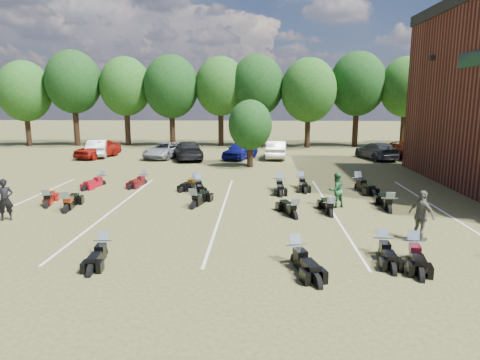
# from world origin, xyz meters

# --- Properties ---
(ground) EXTENTS (160.00, 160.00, 0.00)m
(ground) POSITION_xyz_m (0.00, 0.00, 0.00)
(ground) COLOR brown
(ground) RESTS_ON ground
(car_0) EXTENTS (3.25, 4.97, 1.57)m
(car_0) POSITION_xyz_m (-15.12, 19.77, 0.79)
(car_0) COLOR maroon
(car_0) RESTS_ON ground
(car_1) EXTENTS (2.56, 4.77, 1.49)m
(car_1) POSITION_xyz_m (-15.34, 20.49, 0.75)
(car_1) COLOR #B3B4B8
(car_1) RESTS_ON ground
(car_2) EXTENTS (3.38, 5.19, 1.33)m
(car_2) POSITION_xyz_m (-9.40, 19.81, 0.66)
(car_2) COLOR gray
(car_2) RESTS_ON ground
(car_3) EXTENTS (3.54, 5.63, 1.52)m
(car_3) POSITION_xyz_m (-7.29, 19.06, 0.76)
(car_3) COLOR black
(car_3) RESTS_ON ground
(car_4) EXTENTS (3.25, 4.62, 1.46)m
(car_4) POSITION_xyz_m (-2.92, 19.65, 0.73)
(car_4) COLOR navy
(car_4) RESTS_ON ground
(car_5) EXTENTS (1.93, 4.66, 1.50)m
(car_5) POSITION_xyz_m (0.13, 20.07, 0.75)
(car_5) COLOR silver
(car_5) RESTS_ON ground
(car_6) EXTENTS (3.24, 5.52, 1.44)m
(car_6) POSITION_xyz_m (11.14, 20.31, 0.72)
(car_6) COLOR #571805
(car_6) RESTS_ON ground
(car_7) EXTENTS (3.07, 5.16, 1.40)m
(car_7) POSITION_xyz_m (8.47, 19.97, 0.70)
(car_7) COLOR #39393E
(car_7) RESTS_ON ground
(person_black) EXTENTS (0.76, 0.64, 1.76)m
(person_black) POSITION_xyz_m (-11.92, 0.88, 0.88)
(person_black) COLOR black
(person_black) RESTS_ON ground
(person_green) EXTENTS (0.99, 0.91, 1.65)m
(person_green) POSITION_xyz_m (2.28, 3.66, 0.82)
(person_green) COLOR #246033
(person_green) RESTS_ON ground
(person_grey) EXTENTS (0.92, 1.16, 1.84)m
(person_grey) POSITION_xyz_m (4.51, -0.95, 0.92)
(person_grey) COLOR #5A584D
(person_grey) RESTS_ON ground
(motorcycle_2) EXTENTS (0.80, 2.04, 1.11)m
(motorcycle_2) POSITION_xyz_m (-6.33, -3.08, 0.00)
(motorcycle_2) COLOR black
(motorcycle_2) RESTS_ON ground
(motorcycle_3) EXTENTS (1.30, 2.37, 1.26)m
(motorcycle_3) POSITION_xyz_m (-0.15, -3.40, 0.00)
(motorcycle_3) COLOR black
(motorcycle_3) RESTS_ON ground
(motorcycle_4) EXTENTS (0.81, 2.13, 1.16)m
(motorcycle_4) POSITION_xyz_m (2.74, -2.50, 0.00)
(motorcycle_4) COLOR black
(motorcycle_4) RESTS_ON ground
(motorcycle_5) EXTENTS (1.12, 2.32, 1.24)m
(motorcycle_5) POSITION_xyz_m (3.60, -2.84, 0.00)
(motorcycle_5) COLOR black
(motorcycle_5) RESTS_ON ground
(motorcycle_7) EXTENTS (1.32, 2.31, 1.23)m
(motorcycle_7) POSITION_xyz_m (-11.28, 3.07, 0.00)
(motorcycle_7) COLOR maroon
(motorcycle_7) RESTS_ON ground
(motorcycle_8) EXTENTS (1.13, 2.49, 1.34)m
(motorcycle_8) POSITION_xyz_m (-9.98, 2.25, 0.00)
(motorcycle_8) COLOR black
(motorcycle_8) RESTS_ON ground
(motorcycle_9) EXTENTS (1.30, 2.47, 1.31)m
(motorcycle_9) POSITION_xyz_m (-4.34, 3.22, 0.00)
(motorcycle_9) COLOR black
(motorcycle_9) RESTS_ON ground
(motorcycle_11) EXTENTS (0.80, 2.24, 1.24)m
(motorcycle_11) POSITION_xyz_m (1.80, 2.11, 0.00)
(motorcycle_11) COLOR black
(motorcycle_11) RESTS_ON ground
(motorcycle_12) EXTENTS (1.29, 2.31, 1.23)m
(motorcycle_12) POSITION_xyz_m (0.20, 1.71, 0.00)
(motorcycle_12) COLOR black
(motorcycle_12) RESTS_ON ground
(motorcycle_13) EXTENTS (0.90, 2.41, 1.32)m
(motorcycle_13) POSITION_xyz_m (4.54, 2.89, 0.00)
(motorcycle_13) COLOR black
(motorcycle_13) RESTS_ON ground
(motorcycle_14) EXTENTS (1.15, 2.18, 1.16)m
(motorcycle_14) POSITION_xyz_m (-8.17, 8.65, 0.00)
(motorcycle_14) COLOR #44090C
(motorcycle_14) RESTS_ON ground
(motorcycle_15) EXTENTS (1.24, 2.26, 1.20)m
(motorcycle_15) POSITION_xyz_m (-10.55, 8.22, 0.00)
(motorcycle_15) COLOR maroon
(motorcycle_15) RESTS_ON ground
(motorcycle_16) EXTENTS (1.17, 2.27, 1.21)m
(motorcycle_16) POSITION_xyz_m (-4.72, 7.31, 0.00)
(motorcycle_16) COLOR black
(motorcycle_16) RESTS_ON ground
(motorcycle_17) EXTENTS (1.27, 2.13, 1.13)m
(motorcycle_17) POSITION_xyz_m (-5.05, 7.94, 0.00)
(motorcycle_17) COLOR black
(motorcycle_17) RESTS_ON ground
(motorcycle_18) EXTENTS (0.78, 2.34, 1.30)m
(motorcycle_18) POSITION_xyz_m (-0.21, 7.45, 0.00)
(motorcycle_18) COLOR black
(motorcycle_18) RESTS_ON ground
(motorcycle_19) EXTENTS (0.81, 2.26, 1.24)m
(motorcycle_19) POSITION_xyz_m (1.09, 8.22, 0.00)
(motorcycle_19) COLOR black
(motorcycle_19) RESTS_ON ground
(motorcycle_20) EXTENTS (1.28, 2.58, 1.38)m
(motorcycle_20) POSITION_xyz_m (4.26, 7.76, 0.00)
(motorcycle_20) COLOR black
(motorcycle_20) RESTS_ON ground
(tree_line) EXTENTS (56.00, 6.00, 9.79)m
(tree_line) POSITION_xyz_m (-1.00, 29.00, 6.31)
(tree_line) COLOR black
(tree_line) RESTS_ON ground
(young_tree_midfield) EXTENTS (3.20, 3.20, 4.70)m
(young_tree_midfield) POSITION_xyz_m (-2.00, 15.50, 3.09)
(young_tree_midfield) COLOR black
(young_tree_midfield) RESTS_ON ground
(parking_lines) EXTENTS (20.10, 14.00, 0.01)m
(parking_lines) POSITION_xyz_m (-3.00, 3.00, 0.01)
(parking_lines) COLOR silver
(parking_lines) RESTS_ON ground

